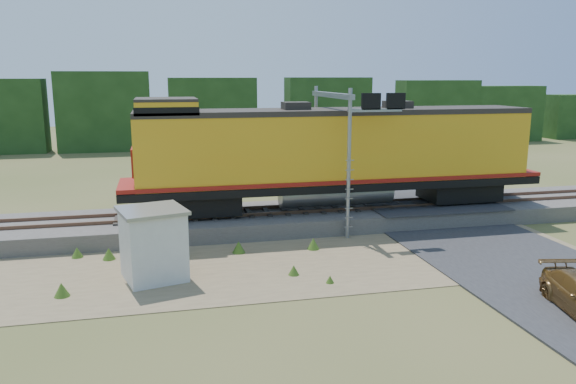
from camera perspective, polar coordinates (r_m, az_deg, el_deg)
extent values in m
plane|color=#475123|center=(23.17, 5.05, -7.14)|extent=(140.00, 140.00, 0.00)
cube|color=slate|center=(28.59, 1.36, -2.61)|extent=(70.00, 5.00, 0.80)
cube|color=brown|center=(27.79, 1.73, -2.01)|extent=(70.00, 0.10, 0.16)
cube|color=brown|center=(29.15, 1.01, -1.36)|extent=(70.00, 0.10, 0.16)
cube|color=#8C7754|center=(23.11, -0.09, -7.10)|extent=(26.00, 8.00, 0.03)
cube|color=#38383A|center=(30.93, 14.03, -1.05)|extent=(7.00, 5.20, 0.06)
cube|color=#38383A|center=(45.63, 4.91, 2.28)|extent=(7.00, 24.00, 0.08)
cube|color=#1A3714|center=(59.38, -6.35, 7.55)|extent=(36.00, 3.00, 6.50)
cube|color=#1A3714|center=(75.36, 25.74, 7.14)|extent=(50.00, 3.00, 6.00)
cube|color=black|center=(27.56, -8.98, -1.08)|extent=(3.84, 2.46, 0.96)
cube|color=black|center=(31.64, 16.95, 0.21)|extent=(3.84, 2.46, 0.96)
cube|color=black|center=(28.71, 4.92, 0.91)|extent=(21.35, 3.20, 0.38)
cylinder|color=gray|center=(28.81, 4.90, -0.09)|extent=(5.87, 1.28, 1.28)
cube|color=gold|center=(28.43, 4.98, 4.57)|extent=(19.75, 3.10, 3.31)
cube|color=maroon|center=(28.66, 4.93, 1.54)|extent=(21.35, 3.26, 0.19)
cube|color=#28231E|center=(28.26, 5.05, 8.16)|extent=(19.75, 3.15, 0.26)
cube|color=gold|center=(26.88, -12.27, 8.29)|extent=(2.78, 3.10, 0.75)
cube|color=#28231E|center=(26.86, -12.31, 9.17)|extent=(2.78, 3.15, 0.13)
cube|color=black|center=(26.88, -12.27, 8.17)|extent=(2.83, 3.15, 0.37)
cube|color=maroon|center=(27.14, -15.44, 3.06)|extent=(0.11, 2.14, 1.28)
cube|color=#28231E|center=(27.67, 0.80, 8.64)|extent=(1.28, 1.07, 0.48)
cube|color=#28231E|center=(29.40, 11.07, 8.60)|extent=(1.28, 1.07, 0.48)
cube|color=silver|center=(21.48, -13.51, -5.32)|extent=(2.53, 2.53, 2.59)
cube|color=gray|center=(21.13, -13.69, -1.82)|extent=(2.79, 2.79, 0.12)
cylinder|color=gray|center=(25.76, 6.19, 2.71)|extent=(0.18, 0.18, 6.94)
cylinder|color=gray|center=(31.05, 2.81, 4.29)|extent=(0.18, 0.18, 6.94)
cube|color=gray|center=(28.13, 4.44, 9.79)|extent=(0.25, 6.20, 0.25)
cube|color=gray|center=(25.91, 8.82, 8.21)|extent=(2.58, 0.15, 0.15)
cube|color=black|center=(25.82, 8.44, 9.10)|extent=(0.89, 0.15, 0.74)
cube|color=black|center=(26.28, 10.89, 9.06)|extent=(0.89, 0.15, 0.74)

